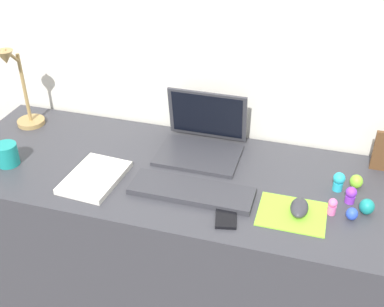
# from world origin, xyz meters

# --- Properties ---
(back_wall) EXTENTS (2.97, 0.05, 1.43)m
(back_wall) POSITION_xyz_m (0.00, 0.34, 0.71)
(back_wall) COLOR silver
(back_wall) RESTS_ON ground_plane
(desk) EXTENTS (1.77, 0.61, 0.74)m
(desk) POSITION_xyz_m (0.00, 0.00, 0.37)
(desk) COLOR #38383D
(desk) RESTS_ON ground_plane
(laptop) EXTENTS (0.30, 0.25, 0.21)m
(laptop) POSITION_xyz_m (-0.02, 0.17, 0.79)
(laptop) COLOR #333338
(laptop) RESTS_ON desk
(keyboard) EXTENTS (0.41, 0.13, 0.02)m
(keyboard) POSITION_xyz_m (0.02, -0.10, 0.75)
(keyboard) COLOR #333338
(keyboard) RESTS_ON desk
(mousepad) EXTENTS (0.21, 0.17, 0.00)m
(mousepad) POSITION_xyz_m (0.35, -0.11, 0.74)
(mousepad) COLOR #8CDB33
(mousepad) RESTS_ON desk
(mouse) EXTENTS (0.06, 0.10, 0.03)m
(mouse) POSITION_xyz_m (0.37, -0.10, 0.76)
(mouse) COLOR #333338
(mouse) RESTS_ON mousepad
(cell_phone) EXTENTS (0.09, 0.14, 0.01)m
(cell_phone) POSITION_xyz_m (0.16, -0.18, 0.74)
(cell_phone) COLOR black
(cell_phone) RESTS_ON desk
(desk_lamp) EXTENTS (0.11, 0.16, 0.35)m
(desk_lamp) POSITION_xyz_m (-0.74, 0.13, 0.90)
(desk_lamp) COLOR #A5844C
(desk_lamp) RESTS_ON desk
(notebook_pad) EXTENTS (0.19, 0.25, 0.02)m
(notebook_pad) POSITION_xyz_m (-0.32, -0.12, 0.75)
(notebook_pad) COLOR silver
(notebook_pad) RESTS_ON desk
(coffee_mug) EXTENTS (0.08, 0.08, 0.08)m
(coffee_mug) POSITION_xyz_m (-0.66, -0.12, 0.78)
(coffee_mug) COLOR teal
(coffee_mug) RESTS_ON desk
(toy_figurine_blue) EXTENTS (0.04, 0.04, 0.04)m
(toy_figurine_blue) POSITION_xyz_m (0.53, -0.08, 0.76)
(toy_figurine_blue) COLOR blue
(toy_figurine_blue) RESTS_ON desk
(toy_figurine_teal) EXTENTS (0.05, 0.05, 0.05)m
(toy_figurine_teal) POSITION_xyz_m (0.57, -0.04, 0.77)
(toy_figurine_teal) COLOR teal
(toy_figurine_teal) RESTS_ON desk
(toy_figurine_lime) EXTENTS (0.04, 0.04, 0.05)m
(toy_figurine_lime) POSITION_xyz_m (0.54, 0.09, 0.76)
(toy_figurine_lime) COLOR #8CDB33
(toy_figurine_lime) RESTS_ON desk
(toy_figurine_pink) EXTENTS (0.03, 0.03, 0.06)m
(toy_figurine_pink) POSITION_xyz_m (0.47, -0.08, 0.77)
(toy_figurine_pink) COLOR pink
(toy_figurine_pink) RESTS_ON desk
(toy_figurine_cyan) EXTENTS (0.04, 0.04, 0.07)m
(toy_figurine_cyan) POSITION_xyz_m (0.48, 0.06, 0.78)
(toy_figurine_cyan) COLOR #28B7CC
(toy_figurine_cyan) RESTS_ON desk
(toy_figurine_purple) EXTENTS (0.04, 0.04, 0.06)m
(toy_figurine_purple) POSITION_xyz_m (0.52, -0.00, 0.77)
(toy_figurine_purple) COLOR purple
(toy_figurine_purple) RESTS_ON desk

